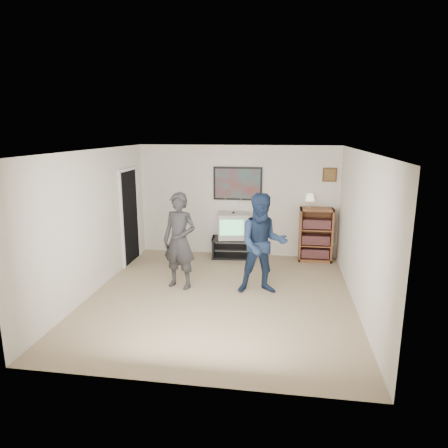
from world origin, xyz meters
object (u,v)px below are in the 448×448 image
(person_tall, at_px, (179,241))
(person_short, at_px, (263,244))
(bookshelf, at_px, (316,235))
(media_stand, at_px, (232,247))
(crt_television, at_px, (233,226))

(person_tall, height_order, person_short, person_short)
(person_tall, xyz_separation_m, person_short, (1.49, -0.03, 0.01))
(person_tall, bearing_deg, bookshelf, 52.09)
(media_stand, height_order, crt_television, crt_television)
(crt_television, height_order, bookshelf, bookshelf)
(media_stand, distance_m, person_tall, 2.13)
(media_stand, height_order, bookshelf, bookshelf)
(media_stand, distance_m, bookshelf, 1.87)
(bookshelf, bearing_deg, person_tall, -142.71)
(media_stand, distance_m, person_short, 2.18)
(crt_television, bearing_deg, person_tall, -120.43)
(crt_television, distance_m, person_tall, 2.04)
(crt_television, xyz_separation_m, person_tall, (-0.74, -1.89, 0.14))
(bookshelf, relative_size, person_short, 0.66)
(media_stand, relative_size, crt_television, 1.44)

